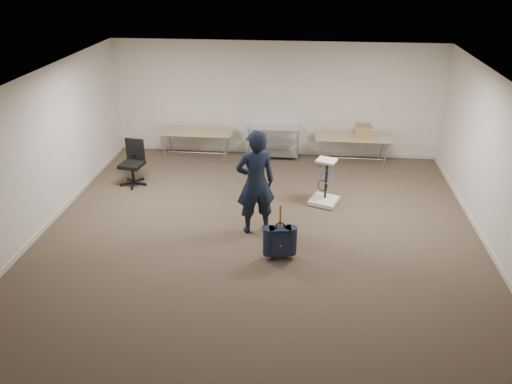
# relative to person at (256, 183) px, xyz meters

# --- Properties ---
(ground) EXTENTS (9.00, 9.00, 0.00)m
(ground) POSITION_rel_person_xyz_m (0.09, -0.54, -0.98)
(ground) COLOR #423428
(ground) RESTS_ON ground
(room_shell) EXTENTS (8.00, 9.00, 9.00)m
(room_shell) POSITION_rel_person_xyz_m (0.09, 0.84, -0.93)
(room_shell) COLOR silver
(room_shell) RESTS_ON ground
(folding_table_left) EXTENTS (1.80, 0.75, 0.73)m
(folding_table_left) POSITION_rel_person_xyz_m (-1.81, 3.41, -0.30)
(folding_table_left) COLOR tan
(folding_table_left) RESTS_ON ground
(folding_table_right) EXTENTS (1.80, 0.75, 0.73)m
(folding_table_right) POSITION_rel_person_xyz_m (1.99, 3.41, -0.30)
(folding_table_right) COLOR tan
(folding_table_right) RESTS_ON ground
(wire_shelf) EXTENTS (1.22, 0.47, 0.80)m
(wire_shelf) POSITION_rel_person_xyz_m (0.09, 3.66, -0.54)
(wire_shelf) COLOR silver
(wire_shelf) RESTS_ON ground
(person) EXTENTS (0.83, 0.68, 1.96)m
(person) POSITION_rel_person_xyz_m (0.00, 0.00, 0.00)
(person) COLOR black
(person) RESTS_ON ground
(suitcase) EXTENTS (0.40, 0.27, 1.00)m
(suitcase) POSITION_rel_person_xyz_m (0.50, -0.89, -0.64)
(suitcase) COLOR black
(suitcase) RESTS_ON ground
(office_chair) EXTENTS (0.60, 0.60, 1.00)m
(office_chair) POSITION_rel_person_xyz_m (-2.89, 1.78, -0.68)
(office_chair) COLOR black
(office_chair) RESTS_ON ground
(equipment_cart) EXTENTS (0.68, 0.68, 0.97)m
(equipment_cart) POSITION_rel_person_xyz_m (1.29, 1.24, -0.72)
(equipment_cart) COLOR beige
(equipment_cart) RESTS_ON ground
(cardboard_box) EXTENTS (0.39, 0.31, 0.28)m
(cardboard_box) POSITION_rel_person_xyz_m (2.21, 3.39, -0.11)
(cardboard_box) COLOR #8A6240
(cardboard_box) RESTS_ON folding_table_right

